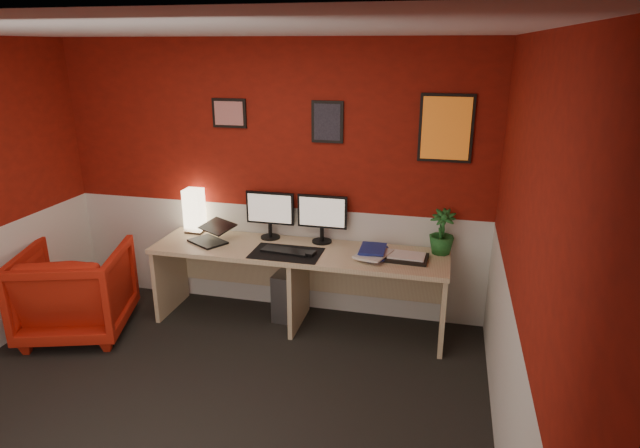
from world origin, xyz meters
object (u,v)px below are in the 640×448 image
(desk, at_px, (299,287))
(laptop, at_px, (207,231))
(armchair, at_px, (76,291))
(monitor_right, at_px, (322,212))
(monitor_left, at_px, (270,208))
(pc_tower, at_px, (290,292))
(zen_tray, at_px, (406,258))
(potted_plant, at_px, (442,232))
(shoji_lamp, at_px, (194,212))

(desk, distance_m, laptop, 0.97)
(desk, height_order, armchair, armchair)
(laptop, height_order, monitor_right, monitor_right)
(laptop, height_order, monitor_left, monitor_left)
(laptop, height_order, pc_tower, laptop)
(zen_tray, bearing_deg, monitor_right, 163.19)
(potted_plant, bearing_deg, monitor_left, 179.28)
(monitor_right, relative_size, potted_plant, 1.51)
(desk, bearing_deg, monitor_right, 55.59)
(desk, height_order, potted_plant, potted_plant)
(zen_tray, distance_m, armchair, 2.88)
(monitor_left, relative_size, monitor_right, 1.00)
(shoji_lamp, xyz_separation_m, potted_plant, (2.30, -0.02, -0.01))
(shoji_lamp, bearing_deg, monitor_right, 0.35)
(zen_tray, height_order, potted_plant, potted_plant)
(desk, xyz_separation_m, zen_tray, (0.94, -0.01, 0.38))
(shoji_lamp, xyz_separation_m, laptop, (0.24, -0.25, -0.09))
(shoji_lamp, relative_size, potted_plant, 1.04)
(laptop, distance_m, pc_tower, 0.96)
(potted_plant, relative_size, armchair, 0.44)
(zen_tray, relative_size, pc_tower, 0.78)
(desk, relative_size, zen_tray, 7.43)
(laptop, height_order, potted_plant, potted_plant)
(zen_tray, bearing_deg, laptop, -179.35)
(desk, bearing_deg, shoji_lamp, 168.38)
(monitor_left, xyz_separation_m, pc_tower, (0.20, -0.06, -0.80))
(laptop, bearing_deg, armchair, -119.96)
(potted_plant, bearing_deg, shoji_lamp, 179.61)
(shoji_lamp, relative_size, laptop, 1.21)
(desk, distance_m, armchair, 1.95)
(monitor_right, height_order, armchair, monitor_right)
(monitor_left, relative_size, potted_plant, 1.51)
(laptop, xyz_separation_m, monitor_left, (0.51, 0.25, 0.18))
(laptop, relative_size, zen_tray, 0.94)
(desk, bearing_deg, laptop, -178.21)
(desk, height_order, laptop, laptop)
(shoji_lamp, bearing_deg, pc_tower, -3.17)
(desk, xyz_separation_m, pc_tower, (-0.13, 0.17, -0.14))
(armchair, bearing_deg, zen_tray, 174.04)
(desk, height_order, zen_tray, zen_tray)
(desk, xyz_separation_m, shoji_lamp, (-1.08, 0.22, 0.56))
(desk, xyz_separation_m, monitor_right, (0.16, 0.23, 0.66))
(shoji_lamp, xyz_separation_m, monitor_right, (1.24, 0.01, 0.09))
(desk, relative_size, monitor_left, 4.48)
(laptop, distance_m, monitor_left, 0.60)
(laptop, xyz_separation_m, monitor_right, (1.00, 0.26, 0.18))
(monitor_left, distance_m, potted_plant, 1.55)
(pc_tower, bearing_deg, zen_tray, -3.98)
(desk, relative_size, armchair, 3.00)
(desk, distance_m, shoji_lamp, 1.24)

